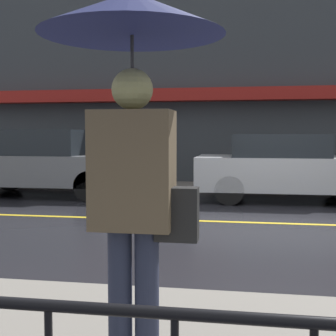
{
  "coord_description": "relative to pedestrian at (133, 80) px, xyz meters",
  "views": [
    {
      "loc": [
        -0.37,
        -7.9,
        1.48
      ],
      "look_at": [
        -1.4,
        -1.85,
        1.04
      ],
      "focal_mm": 50.0,
      "sensor_mm": 36.0,
      "label": 1
    }
  ],
  "objects": [
    {
      "name": "building_storefront",
      "position": [
        1.0,
        11.1,
        1.29
      ],
      "size": [
        28.0,
        0.85,
        6.21
      ],
      "color": "#383D42",
      "rests_on": "ground_plane"
    },
    {
      "name": "lane_marking",
      "position": [
        1.0,
        5.35,
        -1.78
      ],
      "size": [
        25.2,
        0.12,
        0.01
      ],
      "color": "gold",
      "rests_on": "ground_plane"
    },
    {
      "name": "sidewalk_far",
      "position": [
        1.0,
        10.08,
        -1.73
      ],
      "size": [
        28.0,
        1.78,
        0.11
      ],
      "color": "slate",
      "rests_on": "ground_plane"
    },
    {
      "name": "ground_plane",
      "position": [
        1.0,
        5.35,
        -1.78
      ],
      "size": [
        80.0,
        80.0,
        0.0
      ],
      "primitive_type": "plane",
      "color": "black"
    },
    {
      "name": "car_grey",
      "position": [
        -4.23,
        8.07,
        -0.98
      ],
      "size": [
        4.47,
        1.85,
        1.59
      ],
      "color": "slate",
      "rests_on": "ground_plane"
    },
    {
      "name": "pedestrian",
      "position": [
        0.0,
        0.0,
        0.0
      ],
      "size": [
        1.03,
        1.03,
        2.15
      ],
      "color": "#23283D",
      "rests_on": "sidewalk_near"
    },
    {
      "name": "car_silver",
      "position": [
        1.44,
        8.07,
        -1.03
      ],
      "size": [
        3.92,
        1.78,
        1.49
      ],
      "color": "#B2B5BA",
      "rests_on": "ground_plane"
    }
  ]
}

